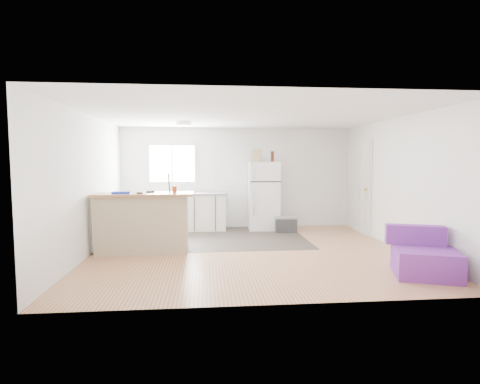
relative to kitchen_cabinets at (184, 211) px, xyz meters
name	(u,v)px	position (x,y,z in m)	size (l,w,h in m)	color
room	(249,184)	(1.26, -2.20, 0.75)	(5.51, 5.01, 2.41)	#945F3E
vinyl_zone	(208,238)	(0.53, -0.95, -0.44)	(4.05, 2.50, 0.00)	#302824
window	(172,164)	(-0.29, 0.29, 1.11)	(1.18, 0.06, 0.98)	white
interior_door	(362,188)	(3.98, -0.65, 0.57)	(0.11, 0.92, 2.10)	white
ceiling_fixture	(184,124)	(0.06, -1.00, 1.92)	(0.30, 0.30, 0.07)	white
kitchen_cabinets	(184,211)	(0.00, 0.00, 0.00)	(1.96, 0.61, 1.15)	white
peninsula	(143,222)	(-0.61, -2.06, 0.09)	(1.73, 0.69, 1.05)	tan
refrigerator	(264,196)	(1.85, -0.04, 0.35)	(0.73, 0.69, 1.59)	white
cooler	(286,224)	(2.30, -0.43, -0.25)	(0.51, 0.36, 0.38)	#313134
purple_seat	(424,258)	(3.55, -3.80, -0.20)	(1.02, 1.01, 0.67)	#6D2F9B
cleaner_jug	(176,246)	(-0.03, -2.22, -0.31)	(0.16, 0.13, 0.32)	white
mop	(165,241)	(-0.21, -2.21, -0.21)	(0.25, 0.40, 1.41)	green
red_cup	(174,189)	(-0.06, -2.05, 0.67)	(0.08, 0.08, 0.12)	red
blue_tray	(121,192)	(-0.95, -2.15, 0.63)	(0.30, 0.22, 0.04)	#132ABB
tool_a	(150,192)	(-0.48, -2.00, 0.62)	(0.14, 0.05, 0.03)	black
tool_b	(140,193)	(-0.63, -2.22, 0.62)	(0.10, 0.04, 0.03)	black
cardboard_box	(257,155)	(1.69, -0.06, 1.30)	(0.20, 0.10, 0.30)	tan
bottle_left	(272,157)	(2.04, -0.12, 1.27)	(0.07, 0.07, 0.25)	#3A150A
bottle_right	(272,157)	(2.06, -0.04, 1.27)	(0.07, 0.07, 0.25)	#3A150A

